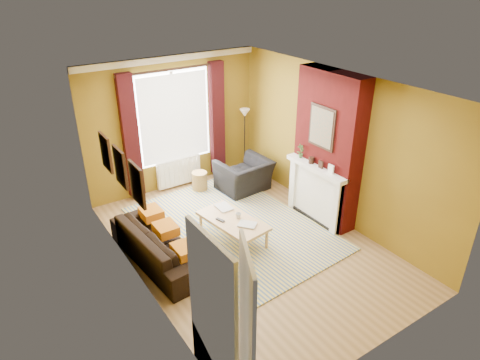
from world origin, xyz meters
The scene contains 12 objects.
ground centered at (0.00, 0.00, 0.00)m, with size 5.50×5.50×0.00m, color olive.
room_walls centered at (0.63, 0.28, 1.38)m, with size 3.82×5.54×2.83m.
striped_rug centered at (0.04, 0.58, 0.01)m, with size 2.95×3.92×0.02m.
sofa centered at (-1.42, 0.44, 0.31)m, with size 2.10×0.82×0.61m, color black.
armchair centered at (1.08, 1.73, 0.34)m, with size 1.04×0.91×0.68m, color black.
coffee_table centered at (-0.15, 0.25, 0.38)m, with size 0.83×1.37×0.43m.
wicker_stool centered at (0.29, 2.25, 0.21)m, with size 0.36×0.36×0.41m.
floor_lamp centered at (1.55, 2.40, 1.22)m, with size 0.25×0.25×1.55m.
book_a centered at (-0.13, -0.11, 0.44)m, with size 0.22×0.30×0.03m, color #999999.
book_b centered at (-0.19, 0.68, 0.44)m, with size 0.24×0.33×0.03m, color #999999.
mug centered at (-0.04, 0.24, 0.48)m, with size 0.10×0.10×0.10m, color #999999.
tv_remote centered at (-0.35, 0.34, 0.44)m, with size 0.10×0.18×0.02m.
Camera 1 is at (-3.51, -5.05, 4.35)m, focal length 32.00 mm.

